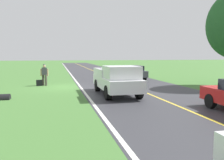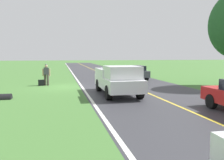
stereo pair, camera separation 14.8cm
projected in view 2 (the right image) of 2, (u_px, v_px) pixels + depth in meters
The scene contains 9 objects.
ground_plane at pixel (65, 87), 18.16m from camera, with size 200.00×200.00×0.00m, color #427033.
road_surface at pixel (129, 85), 19.27m from camera, with size 8.14×120.00×0.00m, color #333338.
lane_edge_line at pixel (82, 86), 18.43m from camera, with size 0.16×117.60×0.00m, color silver.
lane_centre_line at pixel (129, 85), 19.27m from camera, with size 0.14×117.60×0.00m, color gold.
hitchhiker_walking at pixel (46, 73), 19.03m from camera, with size 0.62×0.51×1.75m.
suitcase_carried at pixel (41, 83), 18.93m from camera, with size 0.20×0.46×0.48m, color black.
pickup_truck_passing at pixel (118, 79), 14.33m from camera, with size 2.11×5.41×1.82m.
sedan_near_oncoming at pixel (134, 72), 23.93m from camera, with size 1.99×4.43×1.41m.
drainage_culvert at pixel (4, 99), 13.08m from camera, with size 0.60×0.60×0.80m, color black.
Camera 2 is at (0.33, 18.37, 2.42)m, focal length 37.64 mm.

